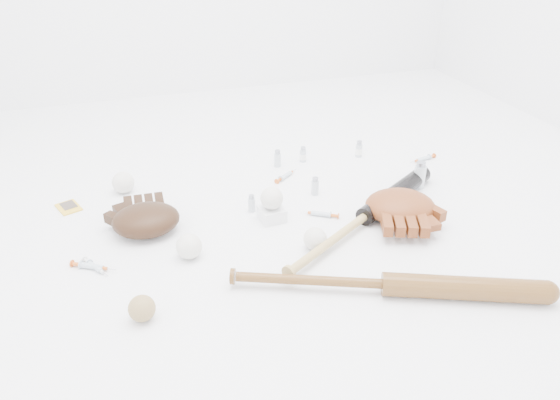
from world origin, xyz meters
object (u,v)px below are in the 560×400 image
object	(u,v)px
glove_dark	(146,220)
bat_dark	(365,216)
bat_wood	(386,284)
pedestal	(272,214)

from	to	relation	value
glove_dark	bat_dark	bearing A→B (deg)	-12.15
bat_wood	glove_dark	distance (m)	0.79
bat_dark	bat_wood	size ratio (longest dim) A/B	0.95
bat_wood	pedestal	bearing A→B (deg)	133.48
glove_dark	pedestal	bearing A→B (deg)	-5.09
bat_dark	glove_dark	distance (m)	0.72
glove_dark	pedestal	size ratio (longest dim) A/B	3.21
bat_wood	pedestal	size ratio (longest dim) A/B	11.26
bat_wood	pedestal	xyz separation A→B (m)	(-0.18, 0.48, -0.01)
bat_dark	pedestal	distance (m)	0.31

